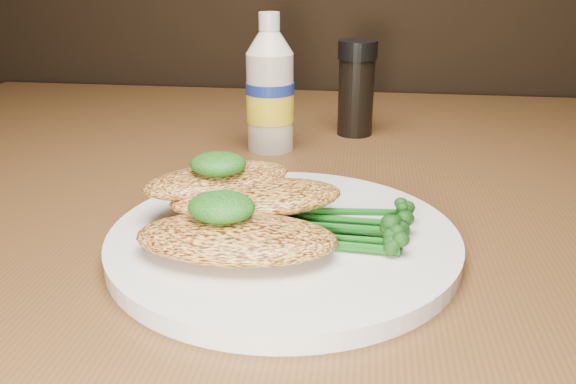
# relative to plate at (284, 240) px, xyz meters

# --- Properties ---
(plate) EXTENTS (0.27, 0.27, 0.01)m
(plate) POSITION_rel_plate_xyz_m (0.00, 0.00, 0.00)
(plate) COLOR silver
(plate) RESTS_ON dining_table
(chicken_front) EXTENTS (0.14, 0.08, 0.02)m
(chicken_front) POSITION_rel_plate_xyz_m (-0.03, -0.04, 0.02)
(chicken_front) COLOR gold
(chicken_front) RESTS_ON plate
(chicken_mid) EXTENTS (0.15, 0.11, 0.02)m
(chicken_mid) POSITION_rel_plate_xyz_m (-0.02, 0.02, 0.03)
(chicken_mid) COLOR gold
(chicken_mid) RESTS_ON plate
(chicken_back) EXTENTS (0.14, 0.12, 0.02)m
(chicken_back) POSITION_rel_plate_xyz_m (-0.06, 0.03, 0.03)
(chicken_back) COLOR gold
(chicken_back) RESTS_ON plate
(pesto_front) EXTENTS (0.06, 0.06, 0.02)m
(pesto_front) POSITION_rel_plate_xyz_m (-0.04, -0.03, 0.04)
(pesto_front) COLOR #073309
(pesto_front) RESTS_ON chicken_front
(pesto_back) EXTENTS (0.05, 0.04, 0.02)m
(pesto_back) POSITION_rel_plate_xyz_m (-0.06, 0.03, 0.05)
(pesto_back) COLOR #073309
(pesto_back) RESTS_ON chicken_back
(broccolini_bundle) EXTENTS (0.15, 0.13, 0.02)m
(broccolini_bundle) POSITION_rel_plate_xyz_m (0.04, -0.00, 0.02)
(broccolini_bundle) COLOR #115112
(broccolini_bundle) RESTS_ON plate
(mayo_bottle) EXTENTS (0.06, 0.06, 0.15)m
(mayo_bottle) POSITION_rel_plate_xyz_m (-0.05, 0.25, 0.07)
(mayo_bottle) COLOR beige
(mayo_bottle) RESTS_ON dining_table
(pepper_grinder) EXTENTS (0.06, 0.06, 0.12)m
(pepper_grinder) POSITION_rel_plate_xyz_m (0.04, 0.32, 0.05)
(pepper_grinder) COLOR black
(pepper_grinder) RESTS_ON dining_table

